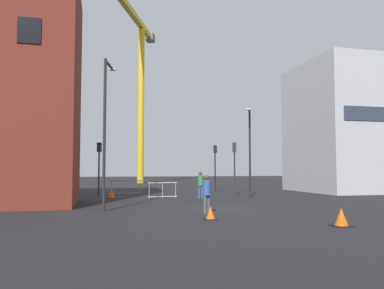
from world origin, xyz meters
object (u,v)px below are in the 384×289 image
at_px(traffic_light_far, 99,160).
at_px(traffic_cone_by_barrier, 210,213).
at_px(traffic_light_verge, 215,160).
at_px(construction_crane, 141,76).
at_px(traffic_light_median, 234,160).
at_px(pedestrian_waiting, 200,183).
at_px(pedestrian_walking, 207,191).
at_px(streetlamp_short, 250,145).
at_px(streetlamp_tall, 106,121).
at_px(traffic_cone_on_verge, 111,194).
at_px(traffic_cone_orange, 341,218).

distance_m(traffic_light_far, traffic_cone_by_barrier, 15.45).
bearing_deg(traffic_light_verge, traffic_light_far, -157.18).
distance_m(construction_crane, traffic_light_verge, 23.86).
bearing_deg(traffic_light_median, traffic_light_far, 169.60).
bearing_deg(pedestrian_waiting, construction_crane, 92.85).
bearing_deg(pedestrian_walking, pedestrian_waiting, 77.49).
distance_m(construction_crane, pedestrian_waiting, 31.44).
distance_m(traffic_light_median, pedestrian_walking, 12.13).
height_order(traffic_light_median, traffic_light_far, traffic_light_median).
relative_size(streetlamp_short, pedestrian_waiting, 3.35).
height_order(construction_crane, traffic_light_median, construction_crane).
distance_m(streetlamp_tall, traffic_light_far, 10.62).
height_order(streetlamp_tall, traffic_light_far, streetlamp_tall).
distance_m(traffic_light_median, traffic_cone_by_barrier, 14.13).
distance_m(traffic_light_verge, traffic_cone_on_verge, 11.81).
xyz_separation_m(traffic_light_median, traffic_cone_by_barrier, (-5.49, -12.79, -2.43)).
bearing_deg(traffic_light_median, streetlamp_tall, -137.81).
bearing_deg(traffic_cone_on_verge, streetlamp_tall, -93.66).
relative_size(streetlamp_tall, pedestrian_waiting, 4.04).
bearing_deg(streetlamp_tall, traffic_cone_on_verge, 86.34).
height_order(pedestrian_walking, traffic_cone_orange, pedestrian_walking).
xyz_separation_m(traffic_light_verge, pedestrian_waiting, (-3.47, -8.23, -1.70)).
relative_size(streetlamp_tall, traffic_light_median, 1.84).
xyz_separation_m(traffic_light_median, pedestrian_walking, (-5.12, -10.87, -1.65)).
height_order(streetlamp_tall, pedestrian_walking, streetlamp_tall).
relative_size(construction_crane, traffic_cone_on_verge, 32.87).
bearing_deg(pedestrian_waiting, traffic_light_median, 33.80).
height_order(traffic_light_far, traffic_cone_on_verge, traffic_light_far).
relative_size(construction_crane, traffic_cone_orange, 35.02).
distance_m(streetlamp_tall, traffic_cone_orange, 11.36).
distance_m(traffic_cone_orange, traffic_cone_on_verge, 16.71).
height_order(traffic_light_verge, pedestrian_waiting, traffic_light_verge).
xyz_separation_m(streetlamp_tall, traffic_light_median, (9.56, 8.67, -1.66)).
height_order(traffic_light_verge, traffic_cone_on_verge, traffic_light_verge).
xyz_separation_m(traffic_light_median, pedestrian_waiting, (-3.18, -2.13, -1.61)).
relative_size(construction_crane, traffic_cone_by_barrier, 43.49).
bearing_deg(traffic_light_verge, pedestrian_waiting, -112.86).
xyz_separation_m(pedestrian_waiting, traffic_cone_orange, (1.66, -13.48, -0.76)).
bearing_deg(pedestrian_waiting, traffic_light_verge, 67.14).
relative_size(traffic_light_verge, traffic_cone_by_barrier, 7.93).
xyz_separation_m(construction_crane, traffic_light_verge, (4.87, -19.96, -12.14)).
xyz_separation_m(streetlamp_short, traffic_light_far, (-10.09, 4.44, -0.97)).
bearing_deg(traffic_light_median, construction_crane, 99.97).
xyz_separation_m(streetlamp_short, pedestrian_walking, (-5.31, -8.25, -2.61)).
bearing_deg(streetlamp_tall, traffic_light_far, 91.86).
bearing_deg(traffic_cone_orange, traffic_cone_by_barrier, 144.66).
bearing_deg(traffic_light_far, streetlamp_tall, -88.14).
bearing_deg(construction_crane, traffic_light_median, -80.03).
height_order(pedestrian_walking, traffic_cone_on_verge, pedestrian_walking).
distance_m(streetlamp_tall, streetlamp_short, 11.50).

